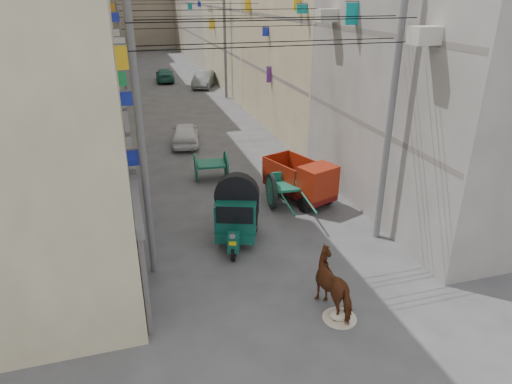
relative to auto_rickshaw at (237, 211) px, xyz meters
name	(u,v)px	position (x,y,z in m)	size (l,w,h in m)	color
building_row_left	(55,4)	(-7.16, 27.02, 5.44)	(8.00, 62.00, 14.00)	beige
building_row_right	(259,3)	(8.83, 27.02, 5.44)	(8.00, 62.00, 14.00)	#9C9791
shutters_left	(132,171)	(-3.08, 3.26, 0.47)	(0.18, 14.40, 2.88)	#4F5054
signboards	(189,66)	(0.83, 14.55, 2.41)	(8.22, 40.52, 5.67)	silver
utility_poles	(203,68)	(0.84, 9.89, 2.98)	(7.40, 22.20, 8.00)	#5E5E61
overhead_cables	(211,8)	(0.84, 7.29, 5.74)	(7.40, 22.52, 1.12)	black
auto_rickshaw	(237,211)	(0.00, 0.00, 0.00)	(1.93, 2.56, 1.74)	black
tonga_cart	(288,189)	(2.41, 1.90, -0.33)	(1.48, 3.02, 1.32)	black
mini_truck	(305,183)	(3.16, 2.04, -0.23)	(2.23, 3.22, 1.66)	black
second_cart	(211,165)	(0.19, 5.31, -0.38)	(1.46, 1.31, 1.20)	#145A42
feed_sack	(340,314)	(1.45, -4.53, -0.89)	(0.53, 0.42, 0.27)	beige
horse	(336,284)	(1.51, -4.11, -0.30)	(0.78, 1.70, 1.44)	brown
distant_car_white	(185,134)	(-0.14, 10.49, -0.44)	(1.38, 3.42, 1.17)	white
distant_car_grey	(204,79)	(3.59, 25.59, -0.36)	(1.40, 4.02, 1.32)	slate
distant_car_green	(165,75)	(0.74, 28.99, -0.47)	(1.56, 3.84, 1.11)	#206053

